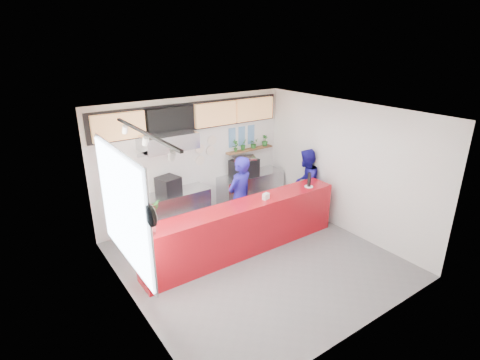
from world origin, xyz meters
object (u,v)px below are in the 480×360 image
service_counter (244,228)px  espresso_machine (244,168)px  staff_right (305,183)px  pepper_mill (309,180)px  staff_center (240,197)px  panini_oven (168,186)px

service_counter → espresso_machine: 2.28m
service_counter → staff_right: (2.29, 0.58, 0.31)m
espresso_machine → pepper_mill: 1.94m
espresso_machine → staff_center: size_ratio=0.36×
staff_center → staff_right: staff_center is taller
espresso_machine → staff_center: staff_center is taller
service_counter → espresso_machine: bearing=54.6°
service_counter → pepper_mill: (1.73, -0.08, 0.72)m
espresso_machine → staff_right: (1.01, -1.22, -0.26)m
service_counter → pepper_mill: size_ratio=14.15×
espresso_machine → staff_center: 1.54m
staff_center → espresso_machine: bearing=-144.2°
staff_right → panini_oven: bearing=-41.8°
panini_oven → staff_center: 1.67m
panini_oven → service_counter: bearing=-78.9°
service_counter → panini_oven: 2.06m
service_counter → pepper_mill: pepper_mill is taller
panini_oven → staff_center: staff_center is taller
panini_oven → staff_right: staff_right is taller
staff_center → staff_right: 1.98m
service_counter → staff_center: bearing=62.5°
panini_oven → espresso_machine: 2.12m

